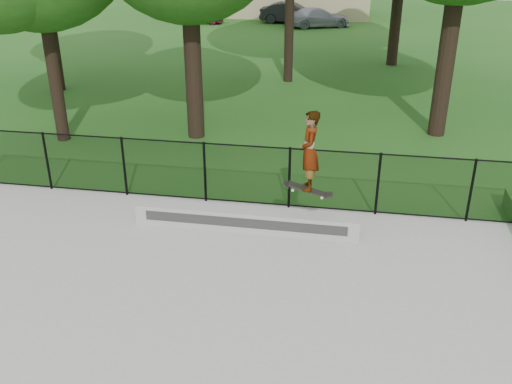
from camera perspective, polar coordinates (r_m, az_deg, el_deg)
ground at (r=9.17m, az=-14.68°, el=-17.34°), size 100.00×100.00×0.00m
concrete_slab at (r=9.15m, az=-14.70°, el=-17.20°), size 14.00×12.00×0.06m
grind_ledge at (r=12.37m, az=-1.01°, el=-2.78°), size 4.88×0.40×0.44m
car_a at (r=40.59m, az=-5.74°, el=17.26°), size 3.38×1.38×1.16m
car_b at (r=40.47m, az=3.50°, el=17.45°), size 3.74×1.48×1.35m
car_c at (r=38.97m, az=6.25°, el=16.95°), size 4.16×3.05×1.20m
skater_airborne at (r=11.40m, az=5.36°, el=3.96°), size 0.82×0.65×1.83m
chainlink_fence at (r=13.45m, az=-5.14°, el=2.01°), size 16.06×0.06×1.50m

